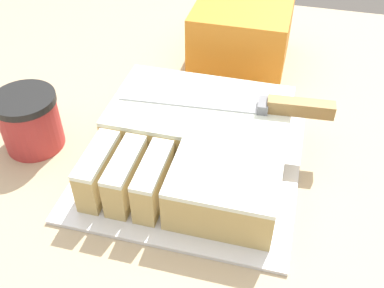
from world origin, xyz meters
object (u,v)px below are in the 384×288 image
(cake_board, at_px, (192,162))
(coffee_cup, at_px, (30,121))
(knife, at_px, (267,105))
(cake, at_px, (196,142))
(storage_box, at_px, (242,34))

(cake_board, bearing_deg, coffee_cup, -175.95)
(cake_board, height_order, coffee_cup, coffee_cup)
(cake_board, bearing_deg, knife, 33.54)
(cake, bearing_deg, storage_box, 86.95)
(cake_board, bearing_deg, storage_box, 86.07)
(cake_board, xyz_separation_m, coffee_cup, (-0.26, -0.02, 0.05))
(cake, xyz_separation_m, storage_box, (0.02, 0.31, 0.03))
(knife, relative_size, storage_box, 1.63)
(cake, xyz_separation_m, knife, (0.10, 0.06, 0.04))
(coffee_cup, bearing_deg, cake_board, 4.05)
(storage_box, bearing_deg, knife, -72.36)
(knife, bearing_deg, cake, 28.55)
(knife, xyz_separation_m, storage_box, (-0.08, 0.25, -0.02))
(cake_board, distance_m, coffee_cup, 0.27)
(cake, relative_size, coffee_cup, 2.86)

